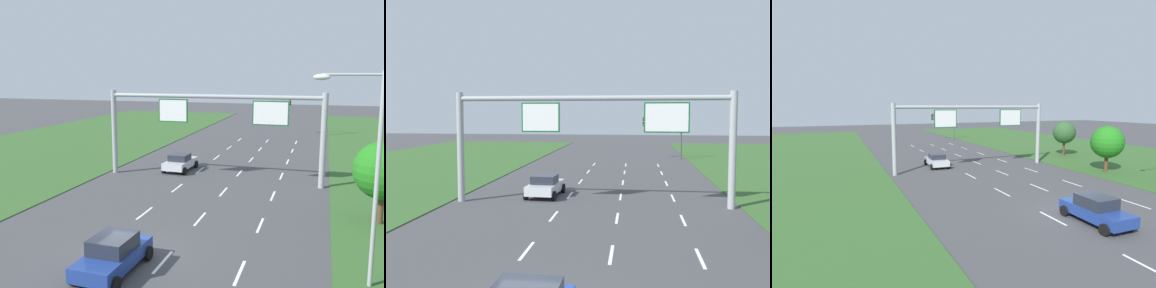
# 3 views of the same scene
# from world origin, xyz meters

# --- Properties ---
(ground_plane) EXTENTS (200.00, 200.00, 0.00)m
(ground_plane) POSITION_xyz_m (0.00, 0.00, 0.00)
(ground_plane) COLOR #424244
(lane_dashes_inner_left) EXTENTS (0.14, 56.40, 0.01)m
(lane_dashes_inner_left) POSITION_xyz_m (-1.75, 9.00, 0.00)
(lane_dashes_inner_left) COLOR white
(lane_dashes_inner_left) RESTS_ON ground_plane
(lane_dashes_inner_right) EXTENTS (0.14, 56.40, 0.01)m
(lane_dashes_inner_right) POSITION_xyz_m (1.75, 9.00, 0.00)
(lane_dashes_inner_right) COLOR white
(lane_dashes_inner_right) RESTS_ON ground_plane
(lane_dashes_slip) EXTENTS (0.14, 56.40, 0.01)m
(lane_dashes_slip) POSITION_xyz_m (5.25, 9.00, 0.00)
(lane_dashes_slip) COLOR white
(lane_dashes_slip) RESTS_ON ground_plane
(car_near_red) EXTENTS (2.17, 4.23, 1.59)m
(car_near_red) POSITION_xyz_m (0.07, -1.49, 0.80)
(car_near_red) COLOR navy
(car_near_red) RESTS_ON ground_plane
(car_lead_silver) EXTENTS (2.25, 4.09, 1.47)m
(car_lead_silver) POSITION_xyz_m (-3.38, 17.50, 0.74)
(car_lead_silver) COLOR silver
(car_lead_silver) RESTS_ON ground_plane
(sign_gantry) EXTENTS (17.24, 0.44, 7.00)m
(sign_gantry) POSITION_xyz_m (0.20, 15.16, 4.86)
(sign_gantry) COLOR #9EA0A5
(sign_gantry) RESTS_ON ground_plane
(traffic_light_mast) EXTENTS (4.76, 0.49, 5.60)m
(traffic_light_mast) POSITION_xyz_m (6.40, 42.48, 3.87)
(traffic_light_mast) COLOR #47494F
(traffic_light_mast) RESTS_ON ground_plane
(street_lamp) EXTENTS (2.61, 0.32, 8.50)m
(street_lamp) POSITION_xyz_m (10.03, 0.31, 5.08)
(street_lamp) COLOR #9EA0A5
(street_lamp) RESTS_ON ground_plane
(roadside_tree_mid) EXTENTS (3.24, 3.24, 4.72)m
(roadside_tree_mid) POSITION_xyz_m (11.62, 8.11, 3.09)
(roadside_tree_mid) COLOR #513823
(roadside_tree_mid) RESTS_ON ground_plane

